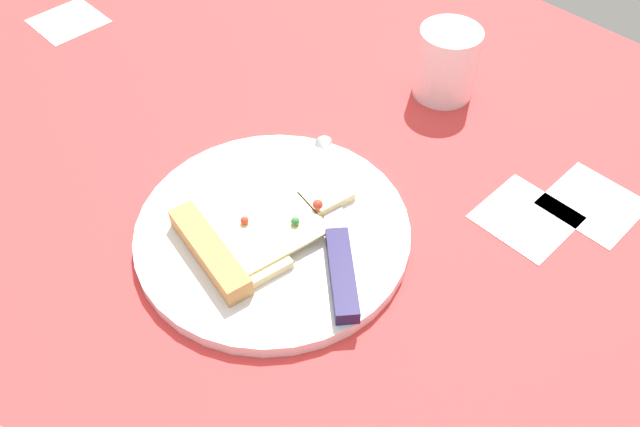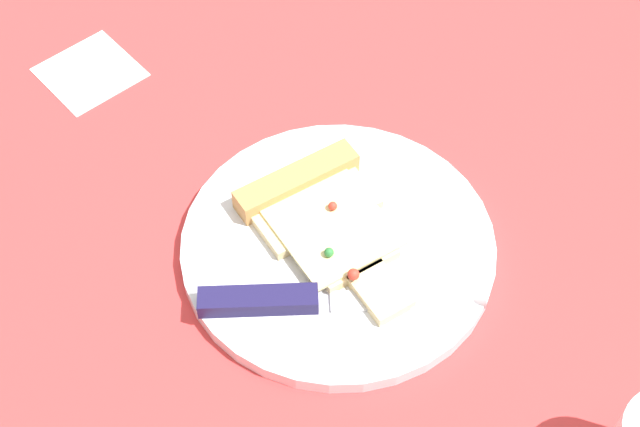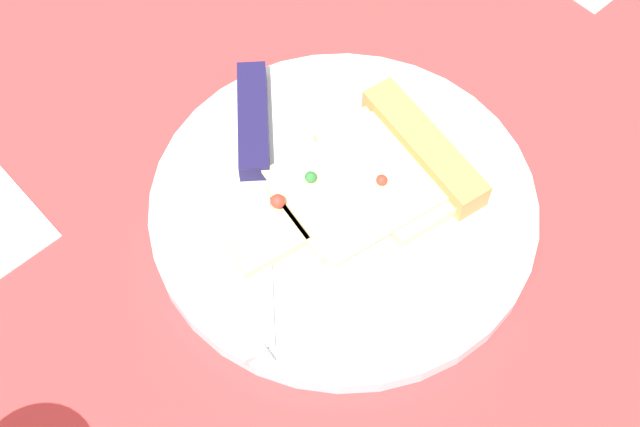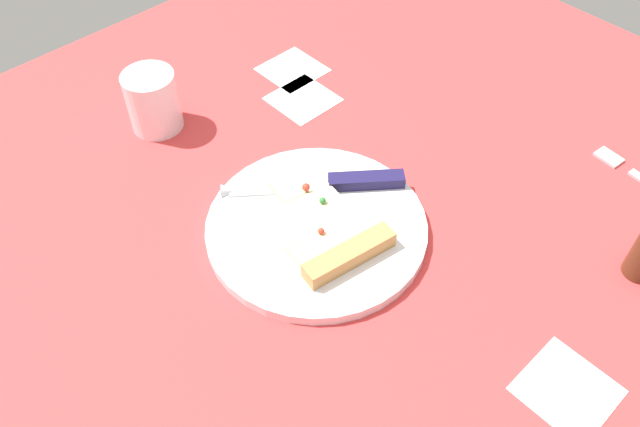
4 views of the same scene
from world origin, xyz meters
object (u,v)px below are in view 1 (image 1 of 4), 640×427
(pizza_slice, at_px, (249,233))
(drinking_glass, at_px, (447,63))
(plate, at_px, (273,232))
(knife, at_px, (337,238))

(pizza_slice, relative_size, drinking_glass, 2.08)
(plate, bearing_deg, drinking_glass, 95.48)
(knife, height_order, drinking_glass, drinking_glass)
(drinking_glass, bearing_deg, plate, -84.52)
(knife, xyz_separation_m, drinking_glass, (-0.09, 0.28, 0.02))
(plate, relative_size, knife, 1.39)
(pizza_slice, bearing_deg, plate, 90.19)
(plate, distance_m, pizza_slice, 0.03)
(pizza_slice, xyz_separation_m, drinking_glass, (-0.03, 0.34, 0.02))
(plate, xyz_separation_m, pizza_slice, (-0.00, -0.03, 0.02))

